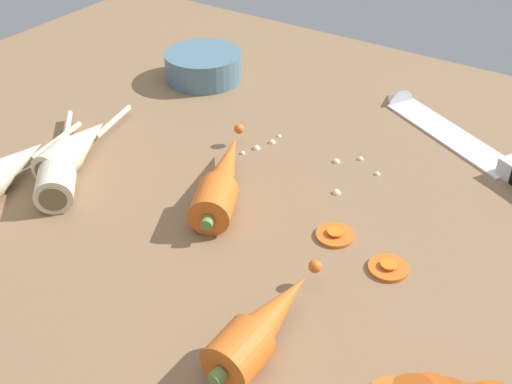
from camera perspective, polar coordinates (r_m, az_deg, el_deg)
name	(u,v)px	position (r cm, az deg, el deg)	size (l,w,h in cm)	color
ground_plane	(266,209)	(69.98, 0.91, -1.55)	(120.00, 90.00, 4.00)	brown
chefs_knife	(475,147)	(80.14, 19.00, 3.82)	(32.05, 19.66, 4.18)	silver
whole_carrot	(222,179)	(67.64, -3.05, 1.20)	(10.34, 18.01, 4.20)	#D6601E
whole_carrot_second	(263,325)	(51.66, 0.64, -11.81)	(4.21, 15.56, 4.20)	#D6601E
parsnip_front	(59,165)	(73.36, -17.21, 2.36)	(15.59, 16.54, 4.00)	beige
parsnip_mid_left	(76,147)	(76.11, -15.78, 3.90)	(6.57, 17.94, 4.00)	beige
parsnip_mid_right	(2,172)	(74.03, -21.77, 1.64)	(6.01, 20.01, 4.00)	beige
carrot_slice_stray_near	(388,266)	(60.47, 11.76, -6.53)	(3.78, 3.78, 0.70)	#D6601E
carrot_slice_stray_mid	(335,234)	(63.34, 7.10, -3.72)	(3.85, 3.85, 0.70)	#D6601E
prep_bowl	(203,65)	(93.31, -4.73, 11.25)	(11.00, 11.00, 4.00)	slate
mince_crumbs	(307,159)	(74.31, 4.61, 2.98)	(15.85, 8.45, 0.88)	silver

